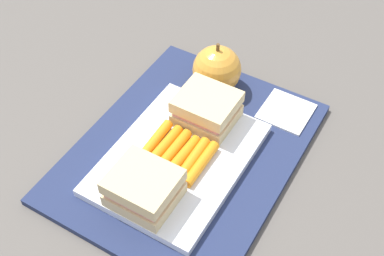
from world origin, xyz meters
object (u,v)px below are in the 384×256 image
object	(u,v)px
sandwich_half_left	(144,188)
carrot_sticks_bundle	(178,153)
apple	(217,70)
paper_napkin	(286,111)
food_tray	(178,159)
sandwich_half_right	(207,108)

from	to	relation	value
sandwich_half_left	carrot_sticks_bundle	world-z (taller)	sandwich_half_left
apple	paper_napkin	world-z (taller)	apple
carrot_sticks_bundle	sandwich_half_left	bearing A→B (deg)	179.85
food_tray	apple	size ratio (longest dim) A/B	2.73
paper_napkin	sandwich_half_right	bearing A→B (deg)	132.74
carrot_sticks_bundle	paper_napkin	xyz separation A→B (m)	(0.16, -0.09, -0.02)
apple	paper_napkin	xyz separation A→B (m)	(0.01, -0.11, -0.04)
apple	sandwich_half_left	bearing A→B (deg)	-173.72
sandwich_half_left	apple	xyz separation A→B (m)	(0.23, 0.03, 0.00)
sandwich_half_left	sandwich_half_right	size ratio (longest dim) A/B	1.00
carrot_sticks_bundle	apple	size ratio (longest dim) A/B	1.04
sandwich_half_left	carrot_sticks_bundle	bearing A→B (deg)	-0.15
apple	paper_napkin	bearing A→B (deg)	-86.79
paper_napkin	apple	bearing A→B (deg)	93.21
apple	paper_napkin	distance (m)	0.12
food_tray	sandwich_half_right	distance (m)	0.08
apple	sandwich_half_right	bearing A→B (deg)	-161.36
carrot_sticks_bundle	paper_napkin	world-z (taller)	carrot_sticks_bundle
paper_napkin	carrot_sticks_bundle	bearing A→B (deg)	151.10
carrot_sticks_bundle	apple	world-z (taller)	apple
sandwich_half_left	apple	size ratio (longest dim) A/B	0.95
sandwich_half_left	sandwich_half_right	bearing A→B (deg)	0.00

